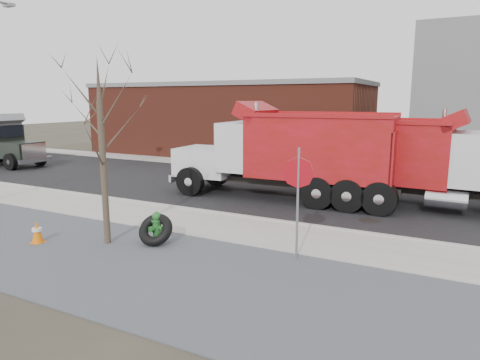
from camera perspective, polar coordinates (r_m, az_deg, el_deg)
The scene contains 14 objects.
ground at distance 13.12m, azimuth 1.17°, elevation -7.27°, with size 120.00×120.00×0.00m, color #383328.
gravel_verge at distance 10.28m, azimuth -7.64°, elevation -12.47°, with size 60.00×5.00×0.03m, color slate.
sidewalk at distance 13.32m, azimuth 1.65°, elevation -6.85°, with size 60.00×2.50×0.06m, color #9E9B93.
curb at distance 14.45m, azimuth 3.89°, elevation -5.36°, with size 60.00×0.15×0.11m, color #9E9B93.
road at distance 18.79m, azimuth 9.66°, elevation -1.88°, with size 60.00×9.40×0.02m, color black.
far_sidewalk at distance 24.19m, azimuth 13.77°, elevation 0.81°, with size 60.00×2.00×0.06m, color #9E9B93.
building_brick at distance 32.21m, azimuth -1.52°, elevation 8.19°, with size 20.20×8.20×5.30m.
bare_tree at distance 12.25m, azimuth -18.05°, elevation 6.67°, with size 3.20×3.20×5.20m.
fire_hydrant at distance 12.51m, azimuth -11.02°, elevation -6.36°, with size 0.52×0.51×0.91m.
truck_tire at distance 12.33m, azimuth -11.19°, elevation -6.53°, with size 1.12×1.02×0.92m.
stop_sign at distance 10.67m, azimuth 7.76°, elevation -0.67°, with size 0.77×0.19×2.89m.
traffic_cone_near at distance 13.53m, azimuth -25.44°, elevation -6.30°, with size 0.34×0.34×0.66m.
dump_truck_red_a at distance 17.43m, azimuth 21.83°, elevation 2.73°, with size 9.15×2.86×3.67m.
dump_truck_red_b at distance 17.44m, azimuth 6.74°, elevation 3.85°, with size 9.43×3.03×3.92m.
Camera 1 is at (5.47, -11.22, 4.03)m, focal length 32.00 mm.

